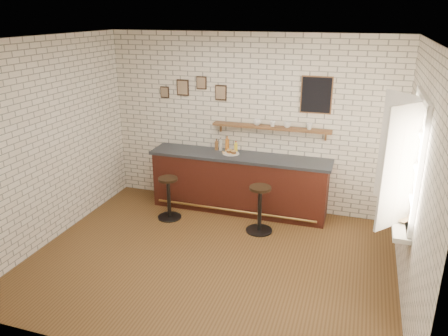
# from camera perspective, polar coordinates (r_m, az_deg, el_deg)

# --- Properties ---
(ground) EXTENTS (5.00, 5.00, 0.00)m
(ground) POSITION_cam_1_polar(r_m,az_deg,el_deg) (6.32, -1.72, -11.81)
(ground) COLOR brown
(ground) RESTS_ON ground
(bar_counter) EXTENTS (3.10, 0.65, 1.01)m
(bar_counter) POSITION_cam_1_polar(r_m,az_deg,el_deg) (7.56, 1.99, -1.94)
(bar_counter) COLOR #431912
(bar_counter) RESTS_ON ground
(sandwich_plate) EXTENTS (0.28, 0.28, 0.01)m
(sandwich_plate) POSITION_cam_1_polar(r_m,az_deg,el_deg) (7.45, 0.91, 1.91)
(sandwich_plate) COLOR white
(sandwich_plate) RESTS_ON bar_counter
(ciabatta_sandwich) EXTENTS (0.21, 0.15, 0.06)m
(ciabatta_sandwich) POSITION_cam_1_polar(r_m,az_deg,el_deg) (7.44, 0.98, 2.18)
(ciabatta_sandwich) COLOR #DDAC5B
(ciabatta_sandwich) RESTS_ON sandwich_plate
(potato_chips) EXTENTS (0.26, 0.18, 0.00)m
(potato_chips) POSITION_cam_1_polar(r_m,az_deg,el_deg) (7.45, 0.76, 1.97)
(potato_chips) COLOR #E6B151
(potato_chips) RESTS_ON sandwich_plate
(bitters_bottle_brown) EXTENTS (0.06, 0.06, 0.20)m
(bitters_bottle_brown) POSITION_cam_1_polar(r_m,az_deg,el_deg) (7.65, -0.98, 2.98)
(bitters_bottle_brown) COLOR brown
(bitters_bottle_brown) RESTS_ON bar_counter
(bitters_bottle_white) EXTENTS (0.06, 0.06, 0.23)m
(bitters_bottle_white) POSITION_cam_1_polar(r_m,az_deg,el_deg) (7.62, -0.45, 3.01)
(bitters_bottle_white) COLOR beige
(bitters_bottle_white) RESTS_ON bar_counter
(bitters_bottle_amber) EXTENTS (0.07, 0.07, 0.28)m
(bitters_bottle_amber) POSITION_cam_1_polar(r_m,az_deg,el_deg) (7.58, 0.41, 3.07)
(bitters_bottle_amber) COLOR #AF5F1C
(bitters_bottle_amber) RESTS_ON bar_counter
(condiment_bottle_yellow) EXTENTS (0.06, 0.06, 0.19)m
(condiment_bottle_yellow) POSITION_cam_1_polar(r_m,az_deg,el_deg) (7.55, 1.56, 2.72)
(condiment_bottle_yellow) COLOR yellow
(condiment_bottle_yellow) RESTS_ON bar_counter
(bar_stool_left) EXTENTS (0.40, 0.40, 0.72)m
(bar_stool_left) POSITION_cam_1_polar(r_m,az_deg,el_deg) (7.36, -7.24, -3.72)
(bar_stool_left) COLOR black
(bar_stool_left) RESTS_ON ground
(bar_stool_right) EXTENTS (0.42, 0.42, 0.76)m
(bar_stool_right) POSITION_cam_1_polar(r_m,az_deg,el_deg) (6.88, 4.69, -5.18)
(bar_stool_right) COLOR black
(bar_stool_right) RESTS_ON ground
(wall_shelf) EXTENTS (2.00, 0.18, 0.18)m
(wall_shelf) POSITION_cam_1_polar(r_m,az_deg,el_deg) (7.33, 6.13, 5.26)
(wall_shelf) COLOR brown
(wall_shelf) RESTS_ON ground
(shelf_cup_a) EXTENTS (0.18, 0.18, 0.10)m
(shelf_cup_a) POSITION_cam_1_polar(r_m,az_deg,el_deg) (7.36, 4.36, 5.96)
(shelf_cup_a) COLOR white
(shelf_cup_a) RESTS_ON wall_shelf
(shelf_cup_b) EXTENTS (0.13, 0.13, 0.09)m
(shelf_cup_b) POSITION_cam_1_polar(r_m,az_deg,el_deg) (7.31, 6.36, 5.73)
(shelf_cup_b) COLOR white
(shelf_cup_b) RESTS_ON wall_shelf
(shelf_cup_c) EXTENTS (0.12, 0.12, 0.09)m
(shelf_cup_c) POSITION_cam_1_polar(r_m,az_deg,el_deg) (7.27, 8.25, 5.58)
(shelf_cup_c) COLOR white
(shelf_cup_c) RESTS_ON wall_shelf
(shelf_cup_d) EXTENTS (0.11, 0.11, 0.10)m
(shelf_cup_d) POSITION_cam_1_polar(r_m,az_deg,el_deg) (7.22, 11.09, 5.34)
(shelf_cup_d) COLOR white
(shelf_cup_d) RESTS_ON wall_shelf
(back_wall_decor) EXTENTS (2.96, 0.02, 0.56)m
(back_wall_decor) POSITION_cam_1_polar(r_m,az_deg,el_deg) (7.32, 5.08, 9.83)
(back_wall_decor) COLOR black
(back_wall_decor) RESTS_ON ground
(window_sill) EXTENTS (0.20, 1.35, 0.06)m
(window_sill) POSITION_cam_1_polar(r_m,az_deg,el_deg) (5.90, 21.91, -5.86)
(window_sill) COLOR white
(window_sill) RESTS_ON ground
(casement_window) EXTENTS (0.40, 1.30, 1.56)m
(casement_window) POSITION_cam_1_polar(r_m,az_deg,el_deg) (5.63, 22.45, 1.09)
(casement_window) COLOR white
(casement_window) RESTS_ON ground
(book_lower) EXTENTS (0.23, 0.28, 0.02)m
(book_lower) POSITION_cam_1_polar(r_m,az_deg,el_deg) (5.80, 21.81, -5.85)
(book_lower) COLOR tan
(book_lower) RESTS_ON window_sill
(book_upper) EXTENTS (0.28, 0.28, 0.02)m
(book_upper) POSITION_cam_1_polar(r_m,az_deg,el_deg) (5.76, 21.85, -5.80)
(book_upper) COLOR tan
(book_upper) RESTS_ON book_lower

